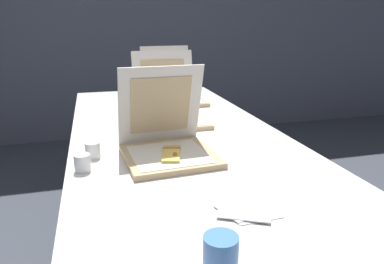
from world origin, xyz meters
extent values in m
cube|color=slate|center=(0.00, 3.13, 1.30)|extent=(10.00, 0.10, 2.60)
cube|color=silver|center=(0.00, 0.63, 0.74)|extent=(0.95, 2.30, 0.03)
cylinder|color=#38383D|center=(-0.40, 1.71, 0.36)|extent=(0.04, 0.04, 0.73)
cylinder|color=#38383D|center=(0.40, 1.71, 0.36)|extent=(0.04, 0.04, 0.73)
cube|color=tan|center=(-0.10, 0.34, 0.77)|extent=(0.35, 0.35, 0.02)
cube|color=silver|center=(-0.10, 0.33, 0.78)|extent=(0.29, 0.29, 0.00)
cube|color=silver|center=(-0.11, 0.46, 0.94)|extent=(0.34, 0.12, 0.32)
cube|color=tan|center=(-0.11, 0.45, 0.94)|extent=(0.24, 0.08, 0.23)
cube|color=#EAC156|center=(-0.10, 0.30, 0.79)|extent=(0.10, 0.15, 0.01)
cube|color=tan|center=(-0.09, 0.37, 0.79)|extent=(0.07, 0.04, 0.02)
sphere|color=orange|center=(-0.09, 0.28, 0.80)|extent=(0.02, 0.02, 0.02)
cube|color=tan|center=(0.01, 0.81, 0.77)|extent=(0.34, 0.34, 0.02)
cube|color=silver|center=(0.02, 0.81, 0.78)|extent=(0.30, 0.30, 0.00)
cube|color=silver|center=(0.01, 1.01, 0.94)|extent=(0.33, 0.08, 0.32)
cube|color=tan|center=(0.01, 1.00, 0.94)|extent=(0.24, 0.06, 0.23)
cube|color=#EAC156|center=(0.03, 0.76, 0.79)|extent=(0.09, 0.12, 0.01)
cube|color=tan|center=(0.01, 0.81, 0.79)|extent=(0.06, 0.04, 0.02)
sphere|color=#2D6628|center=(0.01, 0.77, 0.80)|extent=(0.02, 0.02, 0.02)
cube|color=tan|center=(0.14, 1.26, 0.77)|extent=(0.35, 0.35, 0.02)
cube|color=silver|center=(0.13, 1.26, 0.78)|extent=(0.32, 0.32, 0.00)
cube|color=silver|center=(0.12, 1.48, 0.94)|extent=(0.34, 0.13, 0.32)
cube|color=tan|center=(0.12, 1.47, 0.94)|extent=(0.24, 0.09, 0.23)
cube|color=#EAC156|center=(0.19, 1.22, 0.79)|extent=(0.10, 0.14, 0.01)
cube|color=tan|center=(0.17, 1.28, 0.79)|extent=(0.08, 0.04, 0.02)
sphere|color=#2D6628|center=(0.17, 1.25, 0.80)|extent=(0.02, 0.02, 0.02)
cylinder|color=white|center=(-0.41, 0.30, 0.79)|extent=(0.06, 0.06, 0.06)
cylinder|color=white|center=(-0.20, 1.01, 0.79)|extent=(0.06, 0.06, 0.06)
cylinder|color=white|center=(-0.38, 0.43, 0.79)|extent=(0.06, 0.06, 0.06)
cylinder|color=#477FCC|center=(-0.14, -0.34, 0.81)|extent=(0.07, 0.07, 0.10)
cube|color=white|center=(0.04, -0.10, 0.76)|extent=(0.14, 0.14, 0.00)
cube|color=white|center=(0.01, -0.09, 0.76)|extent=(0.14, 0.14, 0.00)
cube|color=white|center=(0.02, -0.09, 0.77)|extent=(0.19, 0.19, 0.00)
camera|label=1|loc=(-0.36, -0.92, 1.26)|focal=33.86mm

